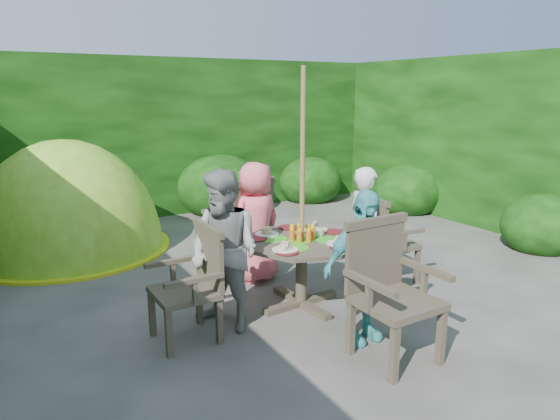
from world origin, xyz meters
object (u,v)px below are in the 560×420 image
garden_chair_right (384,238)px  garden_chair_left (193,282)px  child_right (365,229)px  garden_chair_back (243,225)px  child_front (362,267)px  patio_table (302,250)px  child_left (225,251)px  parasol_pole (302,192)px  child_back (256,222)px  dome_tent (72,250)px  garden_chair_front (389,288)px

garden_chair_right → garden_chair_left: size_ratio=0.99×
garden_chair_right → child_right: size_ratio=0.71×
garden_chair_back → child_front: size_ratio=0.82×
patio_table → child_front: bearing=-85.9°
child_left → parasol_pole: bearing=70.4°
garden_chair_left → child_front: (1.16, -0.71, 0.14)m
garden_chair_back → child_front: bearing=82.7°
parasol_pole → child_left: 0.90m
garden_chair_back → child_right: 1.35m
child_left → child_back: 1.13m
garden_chair_left → child_front: size_ratio=0.72×
dome_tent → garden_chair_right: bearing=-55.0°
patio_table → child_left: 0.82m
parasol_pole → garden_chair_front: (0.09, -1.09, -0.56)m
parasol_pole → child_right: bearing=4.3°
child_left → child_front: 1.13m
patio_table → garden_chair_front: (0.08, -1.09, -0.01)m
child_left → dome_tent: size_ratio=0.49×
patio_table → child_front: 0.80m
garden_chair_left → child_right: 1.91m
patio_table → child_back: size_ratio=0.94×
garden_chair_right → garden_chair_left: 2.20m
garden_chair_back → child_front: child_front is taller
child_left → child_front: size_ratio=1.10×
child_left → garden_chair_left: bearing=-108.7°
parasol_pole → child_front: bearing=-85.7°
patio_table → garden_chair_front: garden_chair_front is taller
garden_chair_right → garden_chair_back: 1.53m
garden_chair_back → patio_table: bearing=82.6°
garden_chair_right → child_front: 1.38m
child_left → garden_chair_front: bearing=16.9°
child_left → dome_tent: 3.16m
child_front → dome_tent: dome_tent is taller
patio_table → child_left: size_ratio=0.88×
child_right → garden_chair_back: bearing=43.5°
child_front → child_left: bearing=138.1°
garden_chair_right → child_right: (-0.30, -0.04, 0.16)m
garden_chair_left → garden_chair_back: 1.56m
child_front → dome_tent: (-1.70, 3.70, -0.63)m
patio_table → child_back: bearing=94.6°
garden_chair_right → dome_tent: size_ratio=0.32×
child_back → child_right: bearing=126.9°
child_front → dome_tent: 4.12m
garden_chair_front → child_back: size_ratio=0.79×
parasol_pole → garden_chair_left: (-1.10, -0.09, -0.62)m
garden_chair_right → patio_table: bearing=102.8°
patio_table → garden_chair_right: garden_chair_right is taller
patio_table → dome_tent: 3.38m
garden_chair_right → child_left: child_left is taller
garden_chair_front → child_back: bearing=93.1°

